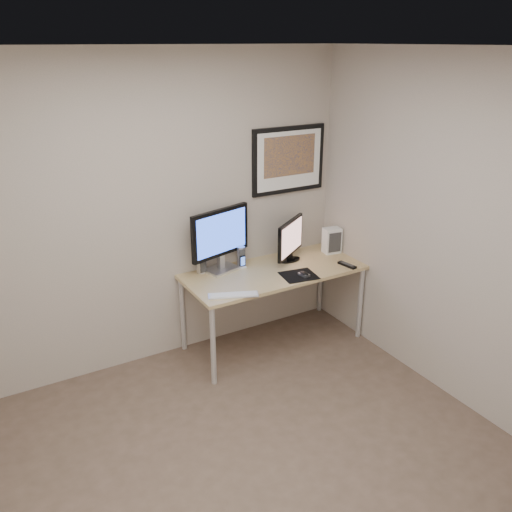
% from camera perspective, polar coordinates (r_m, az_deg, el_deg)
% --- Properties ---
extents(floor, '(3.60, 3.60, 0.00)m').
position_cam_1_polar(floor, '(3.79, -0.50, -22.09)').
color(floor, '#4D3D30').
rests_on(floor, ground).
extents(room, '(3.60, 3.60, 3.60)m').
position_cam_1_polar(room, '(3.28, -4.48, 4.25)').
color(room, white).
rests_on(room, ground).
extents(desk, '(1.60, 0.70, 0.73)m').
position_cam_1_polar(desk, '(4.83, 1.88, -2.25)').
color(desk, olive).
rests_on(desk, floor).
extents(framed_art, '(0.75, 0.04, 0.60)m').
position_cam_1_polar(framed_art, '(4.98, 3.45, 10.08)').
color(framed_art, black).
rests_on(framed_art, room).
extents(monitor_large, '(0.61, 0.27, 0.56)m').
position_cam_1_polar(monitor_large, '(4.70, -3.77, 1.99)').
color(monitor_large, silver).
rests_on(monitor_large, desk).
extents(monitor_tv, '(0.43, 0.30, 0.39)m').
position_cam_1_polar(monitor_tv, '(4.94, 3.64, 1.75)').
color(monitor_tv, black).
rests_on(monitor_tv, desk).
extents(speaker_left, '(0.08, 0.08, 0.20)m').
position_cam_1_polar(speaker_left, '(4.74, -5.83, -0.65)').
color(speaker_left, silver).
rests_on(speaker_left, desk).
extents(speaker_right, '(0.09, 0.09, 0.18)m').
position_cam_1_polar(speaker_right, '(4.87, -1.59, -0.02)').
color(speaker_right, silver).
rests_on(speaker_right, desk).
extents(phone_dock, '(0.05, 0.05, 0.12)m').
position_cam_1_polar(phone_dock, '(4.83, -1.42, -0.60)').
color(phone_dock, black).
rests_on(phone_dock, desk).
extents(keyboard, '(0.41, 0.25, 0.01)m').
position_cam_1_polar(keyboard, '(4.33, -2.39, -4.12)').
color(keyboard, silver).
rests_on(keyboard, desk).
extents(mousepad, '(0.33, 0.30, 0.00)m').
position_cam_1_polar(mousepad, '(4.70, 4.54, -2.06)').
color(mousepad, black).
rests_on(mousepad, desk).
extents(mouse, '(0.07, 0.10, 0.03)m').
position_cam_1_polar(mouse, '(4.70, 5.09, -1.88)').
color(mouse, black).
rests_on(mouse, mousepad).
extents(remote, '(0.08, 0.19, 0.02)m').
position_cam_1_polar(remote, '(4.95, 9.57, -0.92)').
color(remote, black).
rests_on(remote, desk).
extents(fan_unit, '(0.18, 0.14, 0.24)m').
position_cam_1_polar(fan_unit, '(5.21, 7.99, 1.64)').
color(fan_unit, silver).
rests_on(fan_unit, desk).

